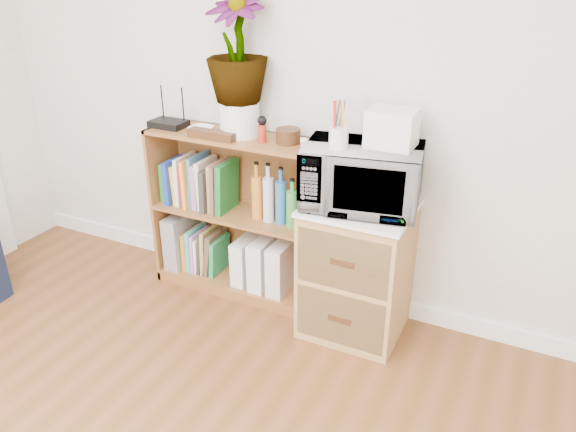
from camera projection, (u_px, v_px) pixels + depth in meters
The scene contains 21 objects.
skirting_board at pixel (303, 282), 3.34m from camera, with size 4.00×0.02×0.10m, color white.
bookshelf at pixel (237, 216), 3.19m from camera, with size 1.00×0.30×0.95m, color brown.
wicker_unit at pixel (356, 271), 2.88m from camera, with size 0.50×0.45×0.70m, color #9E7542.
microwave at pixel (362, 177), 2.65m from camera, with size 0.55×0.37×0.30m, color white.
pen_cup at pixel (339, 138), 2.54m from camera, with size 0.09×0.09×0.10m, color silver.
small_appliance at pixel (392, 128), 2.55m from camera, with size 0.22×0.18×0.17m, color silver.
router at pixel (169, 124), 3.12m from camera, with size 0.20×0.14×0.04m, color black.
white_bowl at pixel (201, 129), 3.03m from camera, with size 0.13×0.13×0.03m, color white.
plant_pot at pixel (240, 119), 2.95m from camera, with size 0.21×0.21×0.18m, color white.
potted_plant at pixel (237, 46), 2.79m from camera, with size 0.31×0.31×0.56m, color #3F732E.
trinket_box at pixel (212, 135), 2.92m from camera, with size 0.27×0.07×0.04m, color #321A0D.
kokeshi_doll at pixel (262, 134), 2.85m from camera, with size 0.04×0.04×0.09m, color #9C2413.
wooden_bowl at pixel (288, 136), 2.85m from camera, with size 0.13×0.13×0.07m, color #35190E.
paint_jars at pixel (310, 148), 2.71m from camera, with size 0.10×0.04×0.05m, color pink.
file_box at pixel (182, 239), 3.45m from camera, with size 0.10×0.26×0.33m, color gray.
magazine_holder_left at pixel (245, 260), 3.28m from camera, with size 0.08×0.21×0.27m, color silver.
magazine_holder_mid at pixel (263, 262), 3.22m from camera, with size 0.09×0.24×0.30m, color silver.
magazine_holder_right at pixel (282, 267), 3.18m from camera, with size 0.09×0.24×0.30m, color silver.
cookbooks at pixel (200, 183), 3.22m from camera, with size 0.43×0.20×0.30m.
liquor_bottles at pixel (275, 195), 3.02m from camera, with size 0.28×0.06×0.32m.
lower_books at pixel (206, 250), 3.40m from camera, with size 0.24×0.19×0.29m.
Camera 1 is at (1.17, -0.36, 1.84)m, focal length 35.00 mm.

